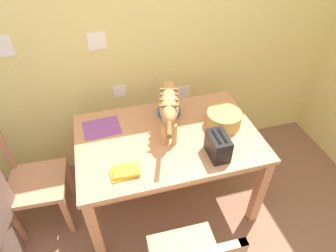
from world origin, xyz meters
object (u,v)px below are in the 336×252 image
Objects in this scene: saucer_bowl at (169,111)px; toaster at (218,146)px; wicker_basket at (224,119)px; coffee_mug at (169,105)px; cat at (169,104)px; wooden_chair_far at (30,182)px; magazine at (102,128)px; book_stack at (125,172)px; dining_table at (168,145)px.

toaster reaches higher than saucer_bowl.
toaster is (-0.17, -0.28, 0.02)m from wicker_basket.
coffee_mug is at bearing 109.47° from toaster.
wicker_basket is (0.36, -0.25, -0.02)m from coffee_mug.
cat is 0.45m from toaster.
saucer_bowl is 0.71× the size of wicker_basket.
cat is at bearing 125.49° from toaster.
wicker_basket is at bearing -34.77° from saucer_bowl.
cat is 0.46m from wicker_basket.
saucer_bowl is 1.19m from wooden_chair_far.
saucer_bowl is at bearing 102.24° from wooden_chair_far.
magazine is (-0.49, 0.15, -0.23)m from cat.
toaster is 1.43m from wooden_chair_far.
book_stack is at bearing -81.40° from magazine.
book_stack is 0.64m from toaster.
wooden_chair_far reaches higher than dining_table.
magazine is at bearing -175.96° from saucer_bowl.
wicker_basket is (0.44, 0.01, 0.15)m from dining_table.
wicker_basket is (0.36, -0.25, 0.04)m from saucer_bowl.
toaster is at bearing -70.53° from coffee_mug.
dining_table is 7.21× the size of saucer_bowl.
toaster is (0.25, -0.34, -0.15)m from cat.
coffee_mug is at bearing 0.81° from magazine.
magazine is 0.30× the size of wooden_chair_far.
wooden_chair_far reaches higher than wicker_basket.
coffee_mug is at bearing 89.02° from cat.
dining_table is 4.92× the size of magazine.
cat is at bearing -105.43° from saucer_bowl.
toaster is at bearing -44.57° from dining_table.
cat is 3.43× the size of saucer_bowl.
coffee_mug is at bearing 50.35° from book_stack.
saucer_bowl is 0.96× the size of book_stack.
book_stack is 0.84m from wooden_chair_far.
dining_table is 0.52m from magazine.
wicker_basket is at bearing 19.48° from book_stack.
dining_table is 0.30m from saucer_bowl.
dining_table is 0.47m from wicker_basket.
book_stack is at bearing -122.93° from cat.
coffee_mug reaches higher than wicker_basket.
toaster reaches higher than magazine.
magazine is at bearing 101.81° from book_stack.
coffee_mug reaches higher than magazine.
wooden_chair_far is at bearing -165.32° from cat.
coffee_mug reaches higher than dining_table.
wicker_basket reaches higher than book_stack.
saucer_bowl is 0.68× the size of magazine.
wooden_chair_far is at bearing 177.14° from wicker_basket.
coffee_mug is 0.50× the size of wicker_basket.
dining_table is at bearing 88.55° from wooden_chair_far.
wooden_chair_far is (-0.59, -0.14, -0.29)m from magazine.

